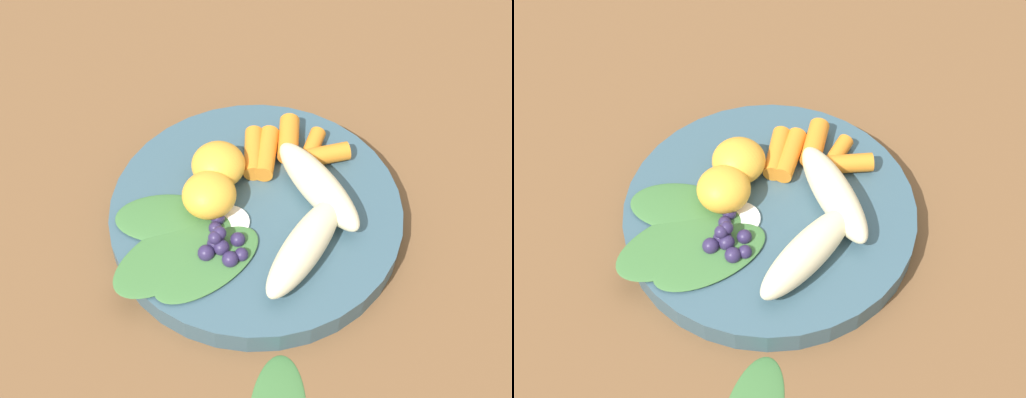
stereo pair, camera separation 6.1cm
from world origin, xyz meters
TOP-DOWN VIEW (x-y plane):
  - ground_plane at (0.00, 0.00)m, footprint 2.40×2.40m
  - bowl at (0.00, 0.00)m, footprint 0.26×0.26m
  - banana_peeled_left at (0.04, 0.04)m, footprint 0.12×0.07m
  - banana_peeled_right at (0.06, -0.02)m, footprint 0.04×0.12m
  - orange_segment_near at (-0.03, -0.03)m, footprint 0.05×0.05m
  - orange_segment_far at (-0.05, 0.01)m, footprint 0.05×0.05m
  - carrot_front at (0.01, 0.07)m, footprint 0.05×0.06m
  - carrot_mid_left at (0.01, 0.07)m, footprint 0.03×0.06m
  - carrot_mid_right at (-0.02, 0.08)m, footprint 0.04×0.05m
  - carrot_rear at (-0.03, 0.05)m, footprint 0.04×0.06m
  - carrot_small at (-0.04, 0.04)m, footprint 0.05×0.05m
  - blueberry_pile at (0.00, -0.05)m, footprint 0.05×0.05m
  - coconut_shred_patch at (-0.01, -0.03)m, footprint 0.04×0.04m
  - kale_leaf_left at (-0.05, -0.06)m, footprint 0.10×0.10m
  - kale_leaf_right at (-0.02, -0.08)m, footprint 0.08×0.13m
  - kale_leaf_rear at (0.01, -0.07)m, footprint 0.07×0.11m

SIDE VIEW (x-z plane):
  - ground_plane at x=0.00m, z-range 0.00..0.00m
  - bowl at x=0.00m, z-range 0.00..0.02m
  - coconut_shred_patch at x=-0.01m, z-range 0.02..0.03m
  - kale_leaf_left at x=-0.05m, z-range 0.02..0.03m
  - kale_leaf_right at x=-0.02m, z-range 0.02..0.03m
  - kale_leaf_rear at x=0.01m, z-range 0.02..0.03m
  - carrot_mid_left at x=0.01m, z-range 0.02..0.04m
  - blueberry_pile at x=0.00m, z-range 0.02..0.04m
  - carrot_front at x=0.01m, z-range 0.02..0.04m
  - carrot_small at x=-0.04m, z-range 0.02..0.04m
  - carrot_rear at x=-0.03m, z-range 0.02..0.04m
  - carrot_mid_right at x=-0.02m, z-range 0.02..0.04m
  - banana_peeled_left at x=0.04m, z-range 0.02..0.05m
  - banana_peeled_right at x=0.06m, z-range 0.02..0.05m
  - orange_segment_near at x=-0.03m, z-range 0.02..0.06m
  - orange_segment_far at x=-0.05m, z-range 0.02..0.06m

